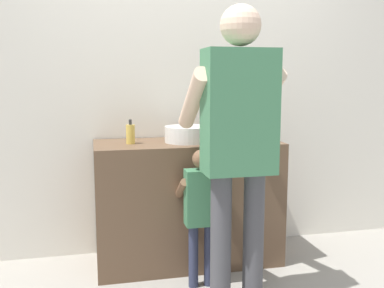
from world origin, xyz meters
name	(u,v)px	position (x,y,z in m)	size (l,w,h in m)	color
ground_plane	(197,278)	(0.00, 0.00, 0.00)	(14.00, 14.00, 0.00)	#9E998E
back_wall	(178,73)	(0.00, 0.62, 1.35)	(4.40, 0.08, 2.70)	silver
vanity_cabinet	(187,202)	(0.00, 0.30, 0.44)	(1.29, 0.54, 0.87)	brown
sink_basin	(188,134)	(0.00, 0.28, 0.93)	(0.32, 0.32, 0.11)	silver
faucet	(182,127)	(0.00, 0.48, 0.95)	(0.18, 0.14, 0.18)	#B7BABF
toothbrush_cup	(229,133)	(0.30, 0.28, 0.93)	(0.07, 0.07, 0.21)	#4C8EB2
soap_bottle	(130,134)	(-0.39, 0.29, 0.94)	(0.06, 0.06, 0.17)	gold
child_toddler	(201,205)	(0.00, -0.10, 0.53)	(0.27, 0.27, 0.88)	#2D334C
adult_parent	(238,131)	(0.14, -0.37, 1.02)	(0.53, 0.56, 1.70)	#47474C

